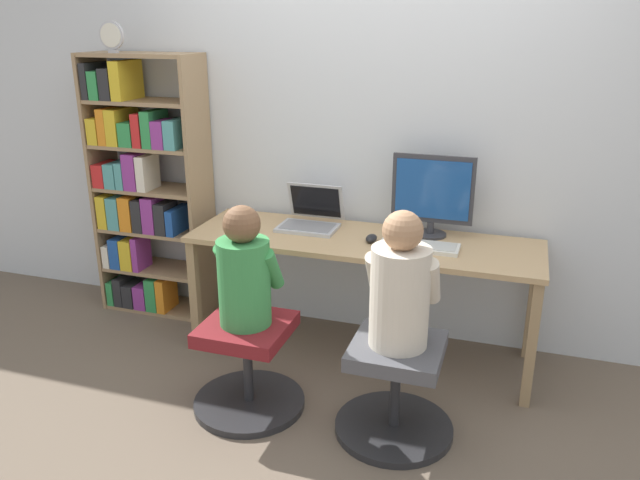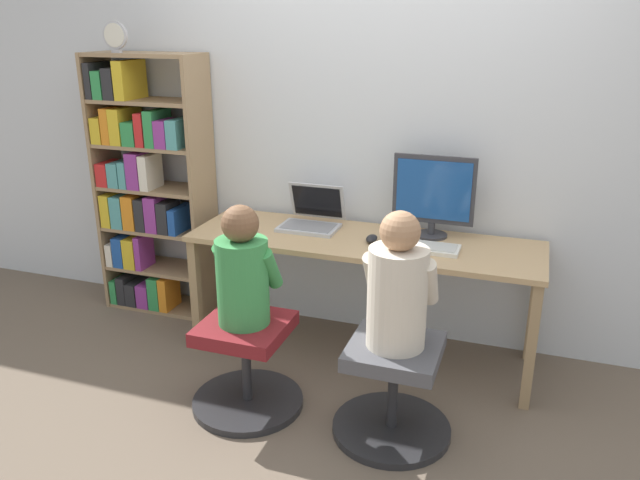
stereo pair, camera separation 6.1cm
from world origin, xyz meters
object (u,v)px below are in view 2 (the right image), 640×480
at_px(keyboard, 419,247).
at_px(desktop_monitor, 433,195).
at_px(person_at_monitor, 398,288).
at_px(bookshelf, 144,188).
at_px(person_at_laptop, 243,272).
at_px(desk_clock, 115,36).
at_px(office_chair_right, 246,365).
at_px(laptop, 311,219).
at_px(office_chair_left, 393,390).

bearing_deg(keyboard, desktop_monitor, 84.17).
distance_m(person_at_monitor, bookshelf, 2.03).
height_order(person_at_laptop, desk_clock, desk_clock).
xyz_separation_m(office_chair_right, person_at_monitor, (0.74, 0.03, 0.52)).
distance_m(laptop, keyboard, 0.69).
relative_size(office_chair_left, office_chair_right, 1.00).
xyz_separation_m(office_chair_left, person_at_laptop, (-0.74, -0.02, 0.50)).
bearing_deg(office_chair_left, laptop, 131.28).
distance_m(desktop_monitor, office_chair_right, 1.35).
bearing_deg(desk_clock, keyboard, -4.07).
bearing_deg(person_at_laptop, person_at_monitor, 1.90).
xyz_separation_m(office_chair_left, desk_clock, (-1.90, 0.76, 1.54)).
bearing_deg(laptop, office_chair_left, -48.72).
bearing_deg(laptop, keyboard, -13.59).
bearing_deg(desk_clock, office_chair_left, -21.69).
bearing_deg(laptop, desk_clock, -178.71).
relative_size(keyboard, office_chair_left, 0.74).
height_order(desktop_monitor, bookshelf, bookshelf).
xyz_separation_m(office_chair_left, bookshelf, (-1.85, 0.83, 0.60)).
height_order(person_at_laptop, bookshelf, bookshelf).
distance_m(keyboard, office_chair_right, 1.09).
bearing_deg(office_chair_left, person_at_laptop, -178.45).
bearing_deg(office_chair_left, bookshelf, 156.00).
bearing_deg(person_at_laptop, desk_clock, 146.18).
bearing_deg(bookshelf, office_chair_right, -37.41).
xyz_separation_m(laptop, desk_clock, (-1.21, -0.03, 1.01)).
xyz_separation_m(bookshelf, desk_clock, (-0.05, -0.07, 0.94)).
bearing_deg(person_at_monitor, bookshelf, 156.12).
distance_m(laptop, office_chair_left, 1.17).
xyz_separation_m(office_chair_right, person_at_laptop, (0.00, 0.00, 0.50)).
distance_m(office_chair_right, bookshelf, 1.52).
distance_m(office_chair_right, person_at_monitor, 0.91).
relative_size(office_chair_right, bookshelf, 0.34).
height_order(office_chair_left, person_at_laptop, person_at_laptop).
bearing_deg(office_chair_right, keyboard, 41.83).
xyz_separation_m(office_chair_right, desk_clock, (-1.16, 0.78, 1.54)).
distance_m(office_chair_left, office_chair_right, 0.74).
relative_size(laptop, keyboard, 0.80).
bearing_deg(keyboard, office_chair_right, -138.17).
height_order(laptop, person_at_laptop, person_at_laptop).
distance_m(laptop, desk_clock, 1.58).
distance_m(bookshelf, desk_clock, 0.94).
distance_m(office_chair_left, person_at_monitor, 0.52).
distance_m(person_at_laptop, bookshelf, 1.40).
height_order(office_chair_left, bookshelf, bookshelf).
bearing_deg(keyboard, person_at_monitor, -88.11).
bearing_deg(office_chair_right, desk_clock, 146.04).
bearing_deg(person_at_monitor, office_chair_left, -90.00).
bearing_deg(person_at_laptop, bookshelf, 142.72).
height_order(person_at_monitor, person_at_laptop, person_at_monitor).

